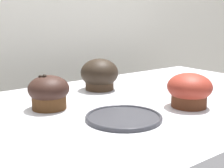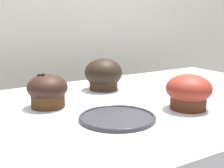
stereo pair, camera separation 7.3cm
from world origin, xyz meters
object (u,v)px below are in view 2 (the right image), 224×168
object	(u,v)px
muffin_back_left	(48,91)
muffin_back_right	(103,75)
muffin_front_center	(189,92)
serving_plate	(117,117)

from	to	relation	value
muffin_back_left	muffin_back_right	distance (m)	0.23
muffin_front_center	muffin_back_left	xyz separation A→B (m)	(-0.28, 0.19, -0.00)
muffin_front_center	serving_plate	bearing A→B (deg)	173.05
muffin_front_center	muffin_back_right	xyz separation A→B (m)	(-0.07, 0.28, 0.00)
muffin_front_center	muffin_back_left	distance (m)	0.34
muffin_back_left	muffin_back_right	bearing A→B (deg)	22.94
muffin_back_left	muffin_back_right	xyz separation A→B (m)	(0.21, 0.09, 0.00)
muffin_front_center	serving_plate	world-z (taller)	muffin_front_center
muffin_back_right	serving_plate	bearing A→B (deg)	-114.42
muffin_back_left	muffin_back_right	size ratio (longest dim) A/B	0.87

